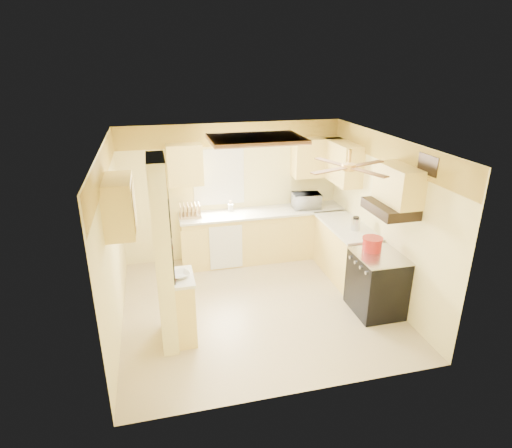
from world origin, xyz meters
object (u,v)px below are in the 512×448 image
object	(u,v)px
bowl	(180,275)
dutch_oven	(372,244)
kettle	(356,224)
stove	(377,283)
microwave	(306,201)

from	to	relation	value
bowl	dutch_oven	distance (m)	2.80
bowl	dutch_oven	world-z (taller)	dutch_oven
dutch_oven	kettle	world-z (taller)	kettle
bowl	kettle	distance (m)	3.03
stove	dutch_oven	distance (m)	0.59
stove	bowl	xyz separation A→B (m)	(-2.83, -0.02, 0.51)
bowl	kettle	size ratio (longest dim) A/B	1.07
bowl	kettle	xyz separation A→B (m)	(2.88, 0.93, 0.08)
bowl	dutch_oven	bearing A→B (deg)	4.12
stove	dutch_oven	bearing A→B (deg)	100.67
stove	microwave	size ratio (longest dim) A/B	1.81
stove	bowl	world-z (taller)	bowl
bowl	stove	bearing A→B (deg)	0.37
stove	microwave	bearing A→B (deg)	99.20
microwave	kettle	world-z (taller)	microwave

